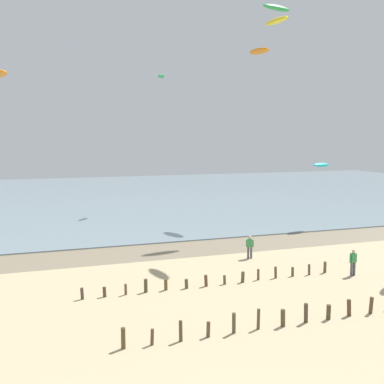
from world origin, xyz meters
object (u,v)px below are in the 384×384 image
kite_aloft_4 (277,21)px  kite_aloft_10 (321,165)px  person_mid_beach (353,262)px  kite_aloft_3 (276,8)px  kite_aloft_2 (161,76)px  person_nearest_camera (250,246)px  kite_aloft_7 (259,51)px

kite_aloft_4 → kite_aloft_10: bearing=-66.1°
person_mid_beach → kite_aloft_3: kite_aloft_3 is taller
kite_aloft_2 → kite_aloft_10: 23.03m
kite_aloft_2 → kite_aloft_3: bearing=54.8°
kite_aloft_3 → kite_aloft_4: bearing=-132.3°
person_nearest_camera → kite_aloft_3: kite_aloft_3 is taller
kite_aloft_10 → kite_aloft_4: bearing=-165.2°
kite_aloft_7 → person_mid_beach: bearing=154.1°
kite_aloft_2 → kite_aloft_7: kite_aloft_7 is taller
person_nearest_camera → kite_aloft_10: bearing=36.5°
person_mid_beach → kite_aloft_10: size_ratio=0.78×
kite_aloft_2 → kite_aloft_3: (7.05, -15.59, 4.85)m
person_nearest_camera → kite_aloft_3: bearing=53.8°
kite_aloft_3 → kite_aloft_4: (-3.50, -6.33, -2.90)m
person_mid_beach → kite_aloft_4: bearing=90.2°
kite_aloft_4 → kite_aloft_3: bearing=-35.8°
kite_aloft_7 → kite_aloft_10: 14.01m
person_nearest_camera → kite_aloft_10: (12.19, 9.02, 5.32)m
person_nearest_camera → kite_aloft_4: size_ratio=0.59×
person_nearest_camera → kite_aloft_4: bearing=45.2°
kite_aloft_10 → kite_aloft_2: bearing=107.7°
kite_aloft_7 → kite_aloft_2: bearing=21.6°
person_mid_beach → kite_aloft_2: bearing=96.3°
kite_aloft_7 → kite_aloft_10: bearing=-166.1°
person_mid_beach → kite_aloft_7: (4.27, 21.84, 17.14)m
person_mid_beach → kite_aloft_4: kite_aloft_4 is taller
kite_aloft_2 → kite_aloft_7: bearing=67.0°
kite_aloft_3 → kite_aloft_10: 15.71m
kite_aloft_4 → kite_aloft_7: kite_aloft_4 is taller
kite_aloft_2 → kite_aloft_10: size_ratio=0.96×
kite_aloft_3 → kite_aloft_10: (4.42, -1.62, -14.99)m
person_nearest_camera → person_mid_beach: 7.58m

